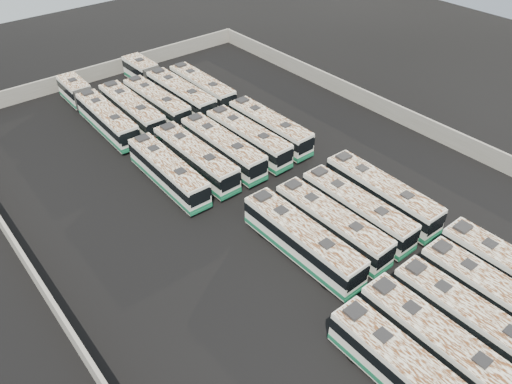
% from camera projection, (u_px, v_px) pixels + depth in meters
% --- Properties ---
extents(ground, '(140.00, 140.00, 0.00)m').
position_uv_depth(ground, '(267.00, 195.00, 50.32)').
color(ground, black).
rests_on(ground, ground).
extents(perimeter_wall, '(45.20, 73.20, 2.20)m').
position_uv_depth(perimeter_wall, '(267.00, 187.00, 49.66)').
color(perimeter_wall, slate).
rests_on(perimeter_wall, ground).
extents(bus_front_far_left, '(2.73, 12.51, 3.52)m').
position_uv_depth(bus_front_far_left, '(413.00, 377.00, 32.15)').
color(bus_front_far_left, silver).
rests_on(bus_front_far_left, ground).
extents(bus_front_left, '(2.72, 12.43, 3.50)m').
position_uv_depth(bus_front_left, '(440.00, 346.00, 34.02)').
color(bus_front_left, silver).
rests_on(bus_front_left, ground).
extents(bus_front_center, '(2.70, 12.16, 3.42)m').
position_uv_depth(bus_front_center, '(471.00, 322.00, 35.72)').
color(bus_front_center, silver).
rests_on(bus_front_center, ground).
extents(bus_front_right, '(2.56, 12.11, 3.41)m').
position_uv_depth(bus_front_right, '(496.00, 298.00, 37.47)').
color(bus_front_right, silver).
rests_on(bus_front_right, ground).
extents(bus_midfront_left, '(2.68, 12.54, 3.53)m').
position_uv_depth(bus_midfront_left, '(302.00, 240.00, 42.46)').
color(bus_midfront_left, silver).
rests_on(bus_midfront_left, ground).
extents(bus_midfront_center, '(2.74, 12.08, 3.39)m').
position_uv_depth(bus_midfront_center, '(331.00, 224.00, 44.19)').
color(bus_midfront_center, silver).
rests_on(bus_midfront_center, ground).
extents(bus_midfront_right, '(2.54, 11.98, 3.37)m').
position_uv_depth(bus_midfront_right, '(357.00, 209.00, 45.84)').
color(bus_midfront_right, silver).
rests_on(bus_midfront_right, ground).
extents(bus_midfront_far_right, '(2.90, 12.48, 3.50)m').
position_uv_depth(bus_midfront_far_right, '(381.00, 194.00, 47.57)').
color(bus_midfront_far_right, silver).
rests_on(bus_midfront_far_right, ground).
extents(bus_midback_far_left, '(2.77, 12.13, 3.40)m').
position_uv_depth(bus_midback_far_left, '(168.00, 171.00, 50.65)').
color(bus_midback_far_left, silver).
rests_on(bus_midback_far_left, ground).
extents(bus_midback_left, '(2.73, 12.37, 3.48)m').
position_uv_depth(bus_midback_left, '(195.00, 158.00, 52.49)').
color(bus_midback_left, silver).
rests_on(bus_midback_left, ground).
extents(bus_midback_center, '(2.67, 12.30, 3.46)m').
position_uv_depth(bus_midback_center, '(223.00, 148.00, 54.18)').
color(bus_midback_center, silver).
rests_on(bus_midback_center, ground).
extents(bus_midback_right, '(2.87, 12.14, 3.40)m').
position_uv_depth(bus_midback_right, '(248.00, 138.00, 55.83)').
color(bus_midback_right, silver).
rests_on(bus_midback_right, ground).
extents(bus_midback_far_right, '(2.71, 12.08, 3.40)m').
position_uv_depth(bus_midback_far_right, '(270.00, 127.00, 57.71)').
color(bus_midback_far_right, silver).
rests_on(bus_midback_far_right, ground).
extents(bus_back_far_left, '(2.97, 18.77, 3.39)m').
position_uv_depth(bus_back_far_left, '(96.00, 109.00, 61.23)').
color(bus_back_far_left, silver).
rests_on(bus_back_far_left, ground).
extents(bus_back_left, '(2.82, 12.53, 3.52)m').
position_uv_depth(bus_back_left, '(132.00, 110.00, 60.87)').
color(bus_back_left, silver).
rests_on(bus_back_left, ground).
extents(bus_back_center, '(2.82, 12.01, 3.37)m').
position_uv_depth(bus_back_center, '(157.00, 103.00, 62.67)').
color(bus_back_center, silver).
rests_on(bus_back_center, ground).
extents(bus_back_right, '(2.90, 19.35, 3.50)m').
position_uv_depth(bus_back_right, '(167.00, 86.00, 66.22)').
color(bus_back_right, silver).
rests_on(bus_back_right, ground).
extents(bus_back_far_right, '(2.60, 12.01, 3.38)m').
position_uv_depth(bus_back_far_right, '(202.00, 88.00, 66.01)').
color(bus_back_far_right, silver).
rests_on(bus_back_far_right, ground).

